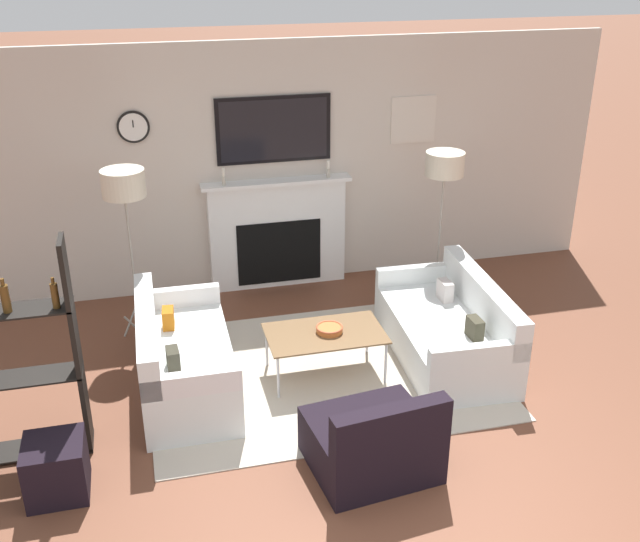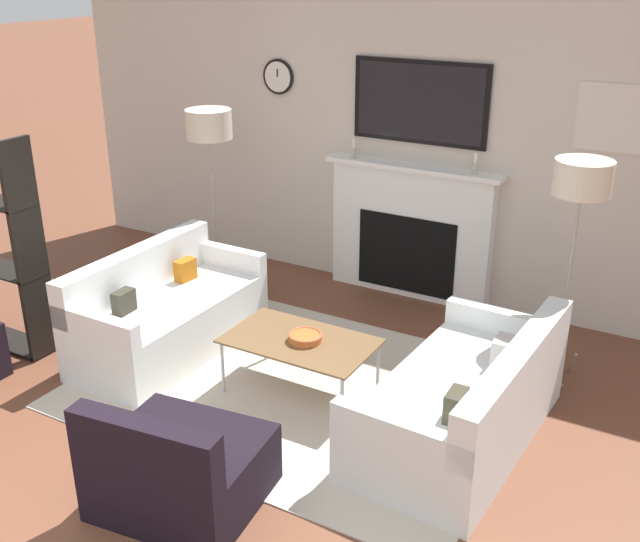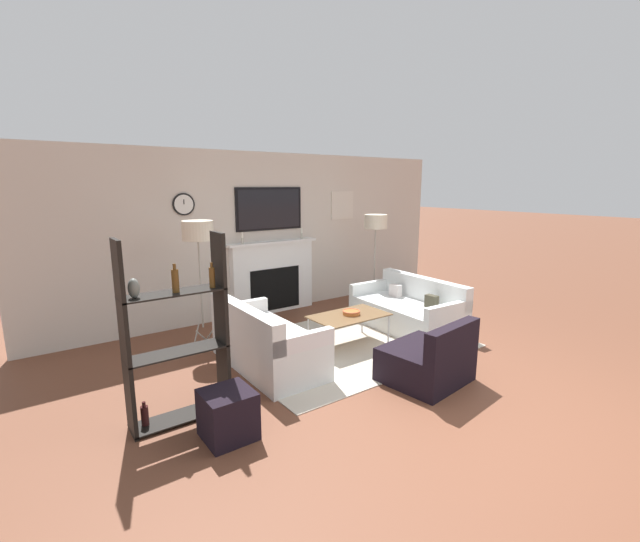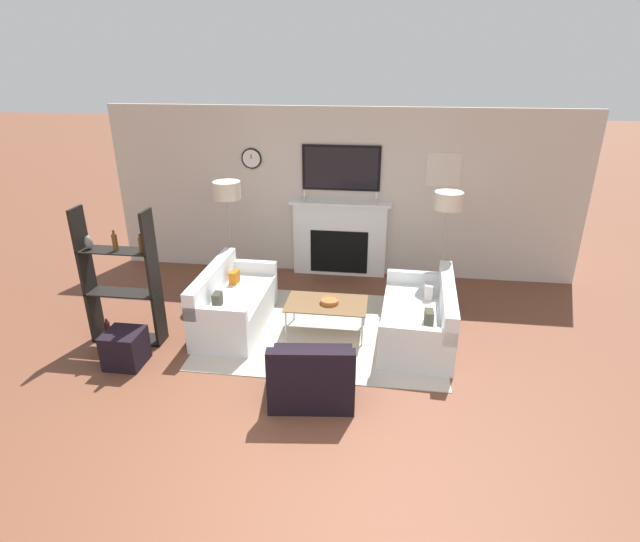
{
  "view_description": "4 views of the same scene",
  "coord_description": "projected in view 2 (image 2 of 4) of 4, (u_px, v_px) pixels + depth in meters",
  "views": [
    {
      "loc": [
        -1.43,
        -3.31,
        3.7
      ],
      "look_at": [
        0.07,
        2.68,
        0.88
      ],
      "focal_mm": 42.0,
      "sensor_mm": 36.0,
      "label": 1
    },
    {
      "loc": [
        2.47,
        -1.66,
        2.91
      ],
      "look_at": [
        0.08,
        2.54,
        0.89
      ],
      "focal_mm": 42.0,
      "sensor_mm": 36.0,
      "label": 2
    },
    {
      "loc": [
        -3.56,
        -1.94,
        2.17
      ],
      "look_at": [
        -0.16,
        2.74,
        1.0
      ],
      "focal_mm": 24.0,
      "sensor_mm": 36.0,
      "label": 3
    },
    {
      "loc": [
        0.74,
        -3.41,
        3.32
      ],
      "look_at": [
        -0.08,
        2.57,
        0.78
      ],
      "focal_mm": 28.0,
      "sensor_mm": 36.0,
      "label": 4
    }
  ],
  "objects": [
    {
      "name": "fireplace_wall",
      "position": [
        418.0,
        163.0,
        6.66
      ],
      "size": [
        7.56,
        0.28,
        2.7
      ],
      "color": "beige",
      "rests_on": "ground_plane"
    },
    {
      "name": "area_rug",
      "position": [
        300.0,
        388.0,
        5.48
      ],
      "size": [
        3.1,
        2.34,
        0.01
      ],
      "color": "#C0B5A3",
      "rests_on": "ground_plane"
    },
    {
      "name": "couch_left",
      "position": [
        166.0,
        316.0,
        5.94
      ],
      "size": [
        0.79,
        1.63,
        0.81
      ],
      "color": "silver",
      "rests_on": "ground_plane"
    },
    {
      "name": "couch_right",
      "position": [
        465.0,
        404.0,
        4.81
      ],
      "size": [
        0.97,
        1.77,
        0.76
      ],
      "color": "silver",
      "rests_on": "ground_plane"
    },
    {
      "name": "armchair",
      "position": [
        179.0,
        469.0,
        4.24
      ],
      "size": [
        0.97,
        0.89,
        0.73
      ],
      "color": "black",
      "rests_on": "ground_plane"
    },
    {
      "name": "coffee_table",
      "position": [
        300.0,
        343.0,
        5.28
      ],
      "size": [
        1.05,
        0.63,
        0.43
      ],
      "color": "brown",
      "rests_on": "ground_plane"
    },
    {
      "name": "decorative_bowl",
      "position": [
        305.0,
        337.0,
        5.24
      ],
      "size": [
        0.24,
        0.24,
        0.06
      ],
      "color": "#BA6029",
      "rests_on": "coffee_table"
    },
    {
      "name": "floor_lamp_left",
      "position": [
        209.0,
        127.0,
        6.51
      ],
      "size": [
        0.4,
        0.4,
        1.72
      ],
      "color": "#9E998E",
      "rests_on": "ground_plane"
    },
    {
      "name": "floor_lamp_right",
      "position": [
        582.0,
        181.0,
        5.07
      ],
      "size": [
        0.4,
        0.4,
        1.67
      ],
      "color": "#9E998E",
      "rests_on": "ground_plane"
    }
  ]
}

